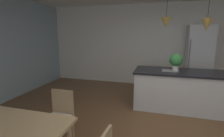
{
  "coord_description": "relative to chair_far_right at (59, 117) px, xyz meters",
  "views": [
    {
      "loc": [
        -0.25,
        -2.59,
        1.74
      ],
      "look_at": [
        -1.13,
        0.58,
        1.06
      ],
      "focal_mm": 27.03,
      "sensor_mm": 36.0,
      "label": 1
    }
  ],
  "objects": [
    {
      "name": "pendant_over_island_main",
      "position": [
        1.57,
        1.94,
        1.52
      ],
      "size": [
        0.24,
        0.24,
        0.82
      ],
      "color": "black"
    },
    {
      "name": "chair_far_right",
      "position": [
        0.0,
        0.0,
        0.0
      ],
      "size": [
        0.41,
        0.41,
        0.87
      ],
      "color": "tan",
      "rests_on": "ground_plane"
    },
    {
      "name": "refrigerator",
      "position": [
        2.58,
        3.34,
        0.52
      ],
      "size": [
        0.69,
        0.67,
        1.98
      ],
      "color": "silver",
      "rests_on": "ground_plane"
    },
    {
      "name": "wall_back_kitchen",
      "position": [
        1.7,
        3.74,
        0.88
      ],
      "size": [
        10.0,
        0.12,
        2.7
      ],
      "primitive_type": "cube",
      "color": "white",
      "rests_on": "ground_plane"
    },
    {
      "name": "potted_plant_on_island",
      "position": [
        1.84,
        1.94,
        0.66
      ],
      "size": [
        0.3,
        0.3,
        0.4
      ],
      "color": "beige",
      "rests_on": "kitchen_island"
    },
    {
      "name": "pendant_over_island_aux",
      "position": [
        2.39,
        1.94,
        1.45
      ],
      "size": [
        0.21,
        0.21,
        0.91
      ],
      "color": "black"
    },
    {
      "name": "kitchen_island",
      "position": [
        1.98,
        1.94,
        -0.01
      ],
      "size": [
        2.11,
        0.89,
        0.91
      ],
      "color": "silver",
      "rests_on": "ground_plane"
    }
  ]
}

